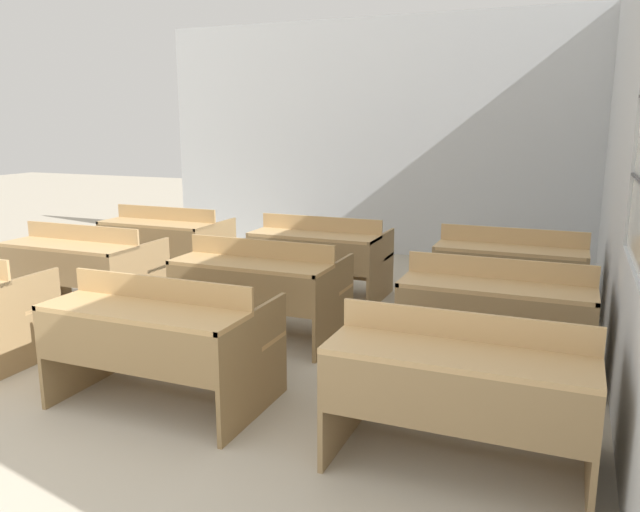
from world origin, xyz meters
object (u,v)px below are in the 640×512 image
at_px(bench_front_right, 462,382).
at_px(bench_second_right, 497,310).
at_px(bench_second_center, 260,284).
at_px(wastepaper_bin, 572,288).
at_px(bench_third_right, 510,268).
at_px(bench_second_left, 83,264).
at_px(bench_third_left, 166,240).
at_px(bench_third_center, 320,253).
at_px(bench_front_center, 161,335).

relative_size(bench_front_right, bench_second_right, 1.00).
relative_size(bench_front_right, bench_second_center, 1.00).
bearing_deg(wastepaper_bin, bench_third_right, -126.45).
height_order(bench_third_right, wastepaper_bin, bench_third_right).
height_order(bench_second_left, bench_third_left, same).
bearing_deg(bench_third_left, bench_second_center, -35.46).
bearing_deg(bench_front_right, bench_third_right, 90.53).
xyz_separation_m(bench_second_center, bench_third_center, (-0.02, 1.33, 0.00)).
relative_size(bench_second_center, wastepaper_bin, 4.46).
xyz_separation_m(bench_second_center, wastepaper_bin, (2.33, 2.05, -0.30)).
bearing_deg(bench_third_center, bench_third_right, 0.42).
bearing_deg(bench_second_right, bench_front_right, -90.56).
bearing_deg(bench_second_right, bench_third_center, 144.78).
xyz_separation_m(bench_second_left, bench_third_right, (3.65, 1.32, 0.00)).
bearing_deg(wastepaper_bin, bench_front_center, -124.70).
relative_size(bench_third_center, bench_third_right, 1.00).
bearing_deg(bench_third_center, bench_second_right, -35.22).
height_order(bench_front_center, bench_third_center, same).
relative_size(bench_second_right, bench_third_left, 1.00).
bearing_deg(bench_second_right, bench_second_left, 179.74).
bearing_deg(bench_second_right, wastepaper_bin, 76.58).
height_order(bench_third_left, wastepaper_bin, bench_third_left).
bearing_deg(bench_second_left, bench_front_center, -35.95).
xyz_separation_m(bench_second_center, bench_third_left, (-1.88, 1.34, 0.00)).
height_order(bench_second_center, bench_third_center, same).
distance_m(bench_front_center, bench_third_left, 3.25).
relative_size(bench_front_right, bench_third_left, 1.00).
distance_m(bench_front_center, wastepaper_bin, 4.11).
bearing_deg(bench_third_right, bench_front_right, -89.47).
distance_m(bench_third_center, wastepaper_bin, 2.48).
relative_size(bench_third_left, bench_third_center, 1.00).
height_order(bench_front_center, bench_third_right, same).
xyz_separation_m(bench_front_center, bench_third_right, (1.81, 2.66, 0.00)).
bearing_deg(bench_second_left, bench_second_right, -0.26).
distance_m(bench_second_center, bench_third_right, 2.25).
height_order(bench_second_right, bench_third_right, same).
height_order(bench_second_left, bench_third_center, same).
relative_size(bench_third_left, bench_third_right, 1.00).
bearing_deg(bench_third_center, bench_second_left, -144.49).
bearing_deg(bench_second_center, bench_front_center, -89.94).
distance_m(bench_second_left, bench_second_center, 1.85).
xyz_separation_m(bench_second_right, bench_third_left, (-3.72, 1.33, 0.00)).
relative_size(bench_front_center, bench_second_left, 1.00).
height_order(bench_front_center, bench_third_left, same).
xyz_separation_m(bench_third_center, wastepaper_bin, (2.36, 0.72, -0.30)).
bearing_deg(bench_third_right, bench_second_left, -160.21).
bearing_deg(wastepaper_bin, bench_front_right, -98.42).
relative_size(bench_second_left, bench_third_right, 1.00).
height_order(bench_front_center, bench_front_right, same).
relative_size(bench_front_right, wastepaper_bin, 4.46).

